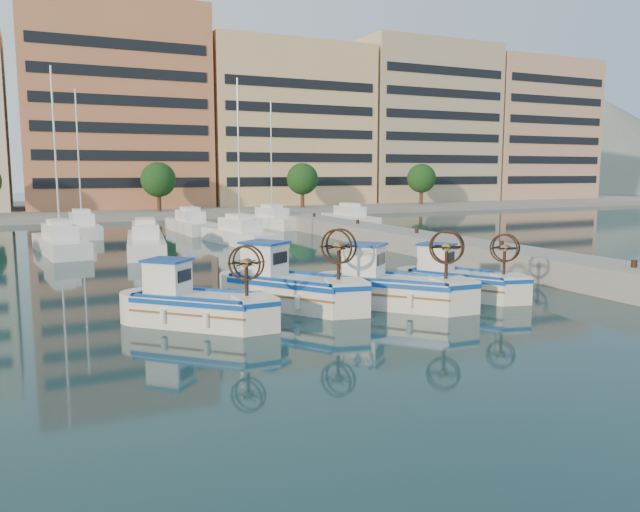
# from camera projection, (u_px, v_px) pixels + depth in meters

# --- Properties ---
(ground) EXTENTS (300.00, 300.00, 0.00)m
(ground) POSITION_uv_depth(u_px,v_px,m) (329.00, 316.00, 22.22)
(ground) COLOR #173A3D
(ground) RESTS_ON ground
(quay) EXTENTS (3.00, 60.00, 1.20)m
(quay) POSITION_uv_depth(u_px,v_px,m) (477.00, 253.00, 34.75)
(quay) COLOR gray
(quay) RESTS_ON ground
(waterfront) EXTENTS (180.00, 40.00, 25.60)m
(waterfront) POSITION_uv_depth(u_px,v_px,m) (180.00, 126.00, 83.04)
(waterfront) COLOR gray
(waterfront) RESTS_ON ground
(hill_east) EXTENTS (160.00, 160.00, 50.00)m
(hill_east) POSITION_uv_depth(u_px,v_px,m) (601.00, 190.00, 179.47)
(hill_east) COLOR slate
(hill_east) RESTS_ON ground
(yacht_marina) EXTENTS (39.19, 22.34, 11.50)m
(yacht_marina) POSITION_uv_depth(u_px,v_px,m) (131.00, 234.00, 45.81)
(yacht_marina) COLOR white
(yacht_marina) RESTS_ON ground
(fishing_boat_a) EXTENTS (4.32, 4.27, 2.79)m
(fishing_boat_a) POSITION_uv_depth(u_px,v_px,m) (195.00, 303.00, 20.80)
(fishing_boat_a) COLOR silver
(fishing_boat_a) RESTS_ON ground
(fishing_boat_b) EXTENTS (4.32, 5.07, 3.10)m
(fishing_boat_b) POSITION_uv_depth(u_px,v_px,m) (290.00, 285.00, 23.57)
(fishing_boat_b) COLOR silver
(fishing_boat_b) RESTS_ON ground
(fishing_boat_c) EXTENTS (4.54, 4.74, 3.01)m
(fishing_boat_c) POSITION_uv_depth(u_px,v_px,m) (391.00, 285.00, 23.69)
(fishing_boat_c) COLOR silver
(fishing_boat_c) RESTS_ON ground
(fishing_boat_d) EXTENTS (3.65, 4.46, 2.71)m
(fishing_boat_d) POSITION_uv_depth(u_px,v_px,m) (459.00, 279.00, 25.58)
(fishing_boat_d) COLOR silver
(fishing_boat_d) RESTS_ON ground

